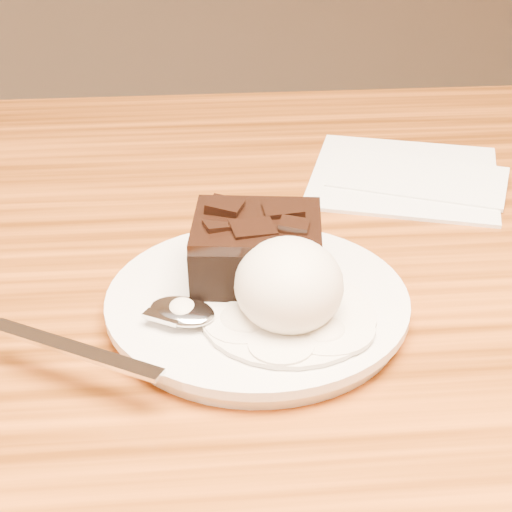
{
  "coord_description": "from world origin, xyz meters",
  "views": [
    {
      "loc": [
        0.01,
        -0.49,
        1.05
      ],
      "look_at": [
        0.04,
        -0.04,
        0.79
      ],
      "focal_mm": 57.65,
      "sensor_mm": 36.0,
      "label": 1
    }
  ],
  "objects": [
    {
      "name": "crumb_b",
      "position": [
        0.09,
        -0.09,
        0.77
      ],
      "size": [
        0.01,
        0.01,
        0.0
      ],
      "primitive_type": "cube",
      "rotation": [
        0.0,
        0.0,
        1.15
      ],
      "color": "black",
      "rests_on": "plate"
    },
    {
      "name": "ice_cream_scoop",
      "position": [
        0.06,
        -0.07,
        0.79
      ],
      "size": [
        0.07,
        0.07,
        0.06
      ],
      "primitive_type": "ellipsoid",
      "color": "silver",
      "rests_on": "plate"
    },
    {
      "name": "spoon",
      "position": [
        -0.0,
        -0.07,
        0.77
      ],
      "size": [
        0.16,
        0.11,
        0.01
      ],
      "primitive_type": null,
      "rotation": [
        0.0,
        0.0,
        1.04
      ],
      "color": "silver",
      "rests_on": "plate"
    },
    {
      "name": "brownie",
      "position": [
        0.05,
        -0.02,
        0.79
      ],
      "size": [
        0.09,
        0.08,
        0.04
      ],
      "primitive_type": "cube",
      "rotation": [
        0.0,
        0.0,
        -0.13
      ],
      "color": "black",
      "rests_on": "plate"
    },
    {
      "name": "plate",
      "position": [
        0.04,
        -0.05,
        0.76
      ],
      "size": [
        0.2,
        0.2,
        0.02
      ],
      "primitive_type": "cylinder",
      "color": "silver",
      "rests_on": "dining_table"
    },
    {
      "name": "melt_puddle",
      "position": [
        0.06,
        -0.07,
        0.77
      ],
      "size": [
        0.11,
        0.11,
        0.0
      ],
      "primitive_type": "cylinder",
      "color": "white",
      "rests_on": "plate"
    },
    {
      "name": "napkin",
      "position": [
        0.19,
        0.16,
        0.75
      ],
      "size": [
        0.2,
        0.2,
        0.01
      ],
      "primitive_type": "cube",
      "rotation": [
        0.0,
        0.0,
        -0.3
      ],
      "color": "white",
      "rests_on": "dining_table"
    },
    {
      "name": "crumb_a",
      "position": [
        0.0,
        -0.06,
        0.77
      ],
      "size": [
        0.01,
        0.01,
        0.0
      ],
      "primitive_type": "cube",
      "rotation": [
        0.0,
        0.0,
        1.3
      ],
      "color": "black",
      "rests_on": "plate"
    }
  ]
}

